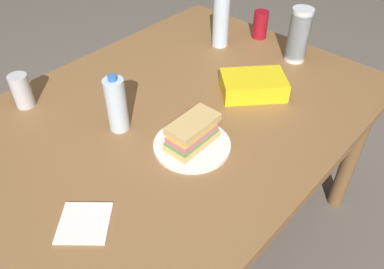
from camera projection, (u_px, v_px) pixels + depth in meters
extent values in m
plane|color=#70665B|center=(171.00, 238.00, 1.82)|extent=(8.00, 8.00, 0.00)
cube|color=olive|center=(164.00, 121.00, 1.36)|extent=(1.59, 1.09, 0.04)
cylinder|color=brown|center=(352.00, 153.00, 1.76)|extent=(0.07, 0.07, 0.69)
cylinder|color=brown|center=(198.00, 78.00, 2.23)|extent=(0.07, 0.07, 0.69)
cylinder|color=white|center=(192.00, 145.00, 1.23)|extent=(0.24, 0.24, 0.01)
cube|color=#DBB26B|center=(192.00, 141.00, 1.21)|extent=(0.17, 0.09, 0.02)
cube|color=#599E3F|center=(192.00, 137.00, 1.20)|extent=(0.16, 0.09, 0.01)
cube|color=#C6727A|center=(192.00, 134.00, 1.19)|extent=(0.16, 0.09, 0.02)
cube|color=yellow|center=(192.00, 130.00, 1.18)|extent=(0.15, 0.08, 0.01)
cube|color=#DBB26B|center=(193.00, 124.00, 1.18)|extent=(0.17, 0.09, 0.02)
cylinder|color=maroon|center=(260.00, 25.00, 1.74)|extent=(0.07, 0.07, 0.12)
cube|color=yellow|center=(253.00, 85.00, 1.43)|extent=(0.27, 0.27, 0.07)
cylinder|color=silver|center=(221.00, 22.00, 1.66)|extent=(0.07, 0.07, 0.22)
cylinder|color=silver|center=(296.00, 49.00, 1.60)|extent=(0.08, 0.08, 0.09)
cylinder|color=silver|center=(297.00, 45.00, 1.59)|extent=(0.08, 0.08, 0.09)
cylinder|color=silver|center=(297.00, 41.00, 1.58)|extent=(0.08, 0.08, 0.09)
cylinder|color=silver|center=(298.00, 37.00, 1.57)|extent=(0.08, 0.08, 0.09)
cylinder|color=silver|center=(299.00, 33.00, 1.55)|extent=(0.08, 0.08, 0.09)
cylinder|color=silver|center=(300.00, 29.00, 1.54)|extent=(0.08, 0.08, 0.09)
cylinder|color=silver|center=(301.00, 25.00, 1.53)|extent=(0.08, 0.08, 0.09)
cylinder|color=silver|center=(301.00, 20.00, 1.52)|extent=(0.08, 0.08, 0.09)
cylinder|color=silver|center=(117.00, 105.00, 1.24)|extent=(0.07, 0.07, 0.19)
cylinder|color=blue|center=(112.00, 78.00, 1.17)|extent=(0.03, 0.03, 0.02)
cylinder|color=silver|center=(22.00, 91.00, 1.35)|extent=(0.07, 0.07, 0.12)
cube|color=white|center=(84.00, 223.00, 1.01)|extent=(0.18, 0.18, 0.01)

